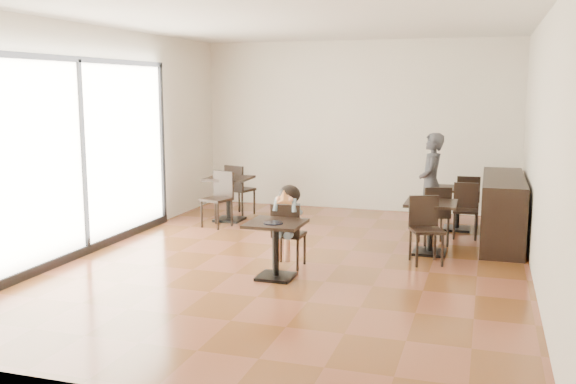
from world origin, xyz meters
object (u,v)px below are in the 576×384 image
at_px(cafe_table_mid, 430,228).
at_px(cafe_table_back, 457,209).
at_px(child_chair, 289,235).
at_px(chair_back_a, 468,199).
at_px(child_table, 276,250).
at_px(adult_patron, 431,183).
at_px(chair_mid_a, 434,215).
at_px(chair_back_b, 465,211).
at_px(chair_left_a, 241,190).
at_px(chair_mid_b, 427,231).
at_px(child, 289,226).
at_px(cafe_table_left, 229,199).
at_px(chair_left_b, 216,200).

distance_m(cafe_table_mid, cafe_table_back, 1.72).
bearing_deg(child_chair, chair_back_a, -121.55).
bearing_deg(chair_back_a, child_table, 60.08).
distance_m(adult_patron, cafe_table_mid, 1.47).
relative_size(chair_mid_a, chair_back_b, 1.05).
bearing_deg(child_chair, chair_left_a, -58.29).
relative_size(cafe_table_back, chair_mid_a, 0.79).
bearing_deg(chair_mid_b, child, -179.24).
distance_m(child_table, chair_left_a, 4.07).
bearing_deg(adult_patron, chair_back_a, 144.57).
bearing_deg(child, cafe_table_mid, 35.92).
xyz_separation_m(cafe_table_mid, cafe_table_left, (-3.59, 1.27, 0.02)).
distance_m(cafe_table_back, chair_mid_b, 2.27).
bearing_deg(chair_mid_b, chair_back_a, 60.06).
height_order(cafe_table_left, chair_left_a, chair_left_a).
bearing_deg(cafe_table_mid, child_chair, -144.08).
distance_m(adult_patron, cafe_table_left, 3.49).
xyz_separation_m(child, adult_patron, (1.57, 2.63, 0.27)).
xyz_separation_m(chair_back_a, chair_back_b, (0.00, -1.10, 0.00)).
distance_m(chair_left_a, chair_back_b, 4.08).
relative_size(cafe_table_mid, cafe_table_back, 1.05).
distance_m(cafe_table_back, chair_back_b, 0.57).
height_order(cafe_table_mid, chair_back_a, chair_back_a).
bearing_deg(child_table, cafe_table_back, 60.19).
xyz_separation_m(adult_patron, chair_back_a, (0.56, 0.85, -0.38)).
bearing_deg(child_table, chair_mid_b, 35.92).
distance_m(adult_patron, chair_left_a, 3.50).
distance_m(cafe_table_left, chair_mid_a, 3.66).
relative_size(child_chair, chair_back_b, 1.01).
relative_size(child_chair, chair_mid_a, 0.96).
height_order(child_chair, cafe_table_back, child_chair).
distance_m(cafe_table_mid, chair_mid_b, 0.56).
distance_m(cafe_table_mid, chair_mid_a, 0.56).
relative_size(chair_mid_a, chair_back_a, 1.05).
bearing_deg(child_chair, cafe_table_left, -52.99).
distance_m(cafe_table_back, chair_back_a, 0.57).
height_order(cafe_table_back, chair_mid_b, chair_mid_b).
bearing_deg(chair_back_b, chair_left_b, -175.91).
distance_m(child, chair_left_a, 3.59).
distance_m(child_chair, adult_patron, 3.09).
bearing_deg(chair_mid_a, cafe_table_mid, 68.90).
xyz_separation_m(child, chair_left_a, (-1.88, 3.05, -0.07)).
xyz_separation_m(cafe_table_left, chair_mid_b, (3.59, -1.82, 0.06)).
height_order(adult_patron, chair_back_a, adult_patron).
bearing_deg(adult_patron, chair_back_b, 64.00).
xyz_separation_m(child_chair, chair_mid_b, (1.70, 0.68, 0.02)).
distance_m(child_chair, chair_left_b, 2.71).
height_order(child_chair, child, child).
bearing_deg(child_table, chair_left_a, 117.63).
relative_size(child, chair_mid_b, 1.20).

